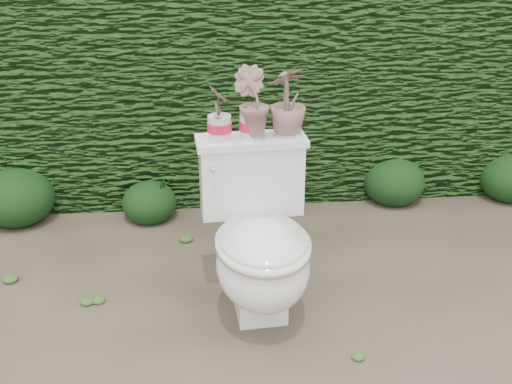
{
  "coord_description": "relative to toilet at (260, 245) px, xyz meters",
  "views": [
    {
      "loc": [
        -0.45,
        -2.49,
        1.76
      ],
      "look_at": [
        -0.18,
        0.12,
        0.55
      ],
      "focal_mm": 45.0,
      "sensor_mm": 36.0,
      "label": 1
    }
  ],
  "objects": [
    {
      "name": "potted_plant_right",
      "position": [
        0.15,
        0.25,
        0.57
      ],
      "size": [
        0.23,
        0.23,
        0.3
      ],
      "primitive_type": "imported",
      "rotation": [
        0.0,
        0.0,
        3.69
      ],
      "color": "#257023",
      "rests_on": "toilet"
    },
    {
      "name": "toilet",
      "position": [
        0.0,
        0.0,
        0.0
      ],
      "size": [
        0.51,
        0.7,
        0.78
      ],
      "rotation": [
        0.0,
        0.0,
        0.06
      ],
      "color": "silver",
      "rests_on": "ground"
    },
    {
      "name": "liriope_clump_1",
      "position": [
        -1.33,
        1.08,
        -0.18
      ],
      "size": [
        0.44,
        0.44,
        0.35
      ],
      "primitive_type": "ellipsoid",
      "color": "#173813",
      "rests_on": "ground"
    },
    {
      "name": "liriope_clump_4",
      "position": [
        0.97,
        1.12,
        -0.2
      ],
      "size": [
        0.39,
        0.39,
        0.31
      ],
      "primitive_type": "ellipsoid",
      "color": "#173813",
      "rests_on": "ground"
    },
    {
      "name": "ground",
      "position": [
        0.18,
        0.02,
        -0.36
      ],
      "size": [
        60.0,
        60.0,
        0.0
      ],
      "primitive_type": "plane",
      "color": "brown",
      "rests_on": "ground"
    },
    {
      "name": "liriope_clump_2",
      "position": [
        -0.55,
        1.02,
        -0.23
      ],
      "size": [
        0.32,
        0.32,
        0.26
      ],
      "primitive_type": "ellipsoid",
      "color": "#173813",
      "rests_on": "ground"
    },
    {
      "name": "liriope_clump_3",
      "position": [
        0.21,
        1.11,
        -0.21
      ],
      "size": [
        0.37,
        0.37,
        0.29
      ],
      "primitive_type": "ellipsoid",
      "color": "#173813",
      "rests_on": "ground"
    },
    {
      "name": "liriope_clump_5",
      "position": [
        1.73,
        1.09,
        -0.2
      ],
      "size": [
        0.39,
        0.39,
        0.31
      ],
      "primitive_type": "ellipsoid",
      "color": "#173813",
      "rests_on": "ground"
    },
    {
      "name": "potted_plant_left",
      "position": [
        -0.16,
        0.23,
        0.54
      ],
      "size": [
        0.12,
        0.14,
        0.23
      ],
      "primitive_type": "imported",
      "rotation": [
        0.0,
        0.0,
        1.91
      ],
      "color": "#257023",
      "rests_on": "toilet"
    },
    {
      "name": "potted_plant_center",
      "position": [
        -0.01,
        0.24,
        0.57
      ],
      "size": [
        0.21,
        0.21,
        0.3
      ],
      "primitive_type": "imported",
      "rotation": [
        0.0,
        0.0,
        2.44
      ],
      "color": "#257023",
      "rests_on": "toilet"
    },
    {
      "name": "hedge",
      "position": [
        0.18,
        1.62,
        0.44
      ],
      "size": [
        8.0,
        1.0,
        1.6
      ],
      "primitive_type": "cube",
      "color": "#2A551C",
      "rests_on": "ground"
    }
  ]
}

